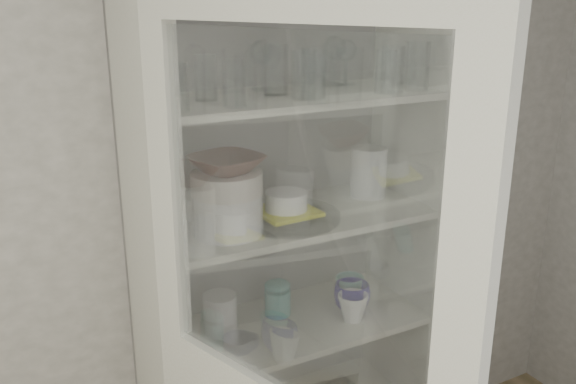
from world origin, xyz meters
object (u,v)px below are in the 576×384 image
terracotta_bowl (226,164)px  glass_platter (286,216)px  mug_teal (349,289)px  cream_bowl (227,183)px  goblet_1 (262,63)px  white_ramekin (286,201)px  grey_bowl_stack (369,172)px  goblet_2 (334,59)px  plate_stack_back (206,202)px  yellow_trivet (286,211)px  white_canister (220,313)px  goblet_3 (346,60)px  plate_stack_front (228,213)px  goblet_0 (147,71)px  pantry_cabinet (280,293)px  mug_white (353,307)px  measuring_cups (238,343)px  mug_blue (352,297)px  teal_jar (278,300)px

terracotta_bowl → glass_platter: terracotta_bowl is taller
mug_teal → cream_bowl: bearing=-161.3°
goblet_1 → mug_teal: 0.90m
white_ramekin → grey_bowl_stack: 0.39m
goblet_2 → white_ramekin: (-0.26, -0.13, -0.43)m
grey_bowl_stack → cream_bowl: bearing=-170.2°
plate_stack_back → grey_bowl_stack: 0.60m
goblet_1 → terracotta_bowl: (-0.21, -0.17, -0.27)m
yellow_trivet → white_ramekin: 0.04m
goblet_2 → mug_teal: goblet_2 is taller
goblet_2 → yellow_trivet: 0.55m
grey_bowl_stack → white_canister: (-0.58, 0.01, -0.42)m
goblet_2 → goblet_3: 0.04m
plate_stack_front → glass_platter: 0.22m
goblet_0 → goblet_3: bearing=-3.0°
goblet_1 → yellow_trivet: goblet_1 is taller
pantry_cabinet → goblet_2: pantry_cabinet is taller
grey_bowl_stack → mug_white: bearing=-136.2°
goblet_2 → white_ramekin: 0.52m
plate_stack_front → measuring_cups: 0.44m
goblet_2 → cream_bowl: bearing=-161.3°
cream_bowl → yellow_trivet: 0.25m
white_ramekin → measuring_cups: white_ramekin is taller
plate_stack_back → cream_bowl: bearing=-92.1°
white_ramekin → mug_teal: size_ratio=1.28×
mug_blue → glass_platter: bearing=-162.9°
goblet_1 → cream_bowl: 0.43m
measuring_cups → cream_bowl: bearing=143.0°
mug_teal → glass_platter: bearing=-159.3°
mug_teal → mug_white: (-0.07, -0.13, 0.00)m
goblet_1 → glass_platter: size_ratio=0.50×
grey_bowl_stack → white_canister: grey_bowl_stack is taller
white_ramekin → goblet_0: bearing=157.4°
teal_jar → measuring_cups: bearing=-147.1°
plate_stack_front → goblet_0: bearing=132.0°
pantry_cabinet → goblet_3: bearing=3.8°
mug_white → pantry_cabinet: bearing=142.5°
glass_platter → mug_teal: (0.30, 0.06, -0.36)m
goblet_3 → cream_bowl: goblet_3 is taller
goblet_3 → glass_platter: size_ratio=0.48×
cream_bowl → mug_blue: size_ratio=1.64×
plate_stack_front → white_canister: size_ratio=1.56×
goblet_1 → glass_platter: bearing=-86.9°
plate_stack_back → white_ramekin: size_ratio=1.43×
white_canister → plate_stack_back: bearing=89.9°
mug_teal → plate_stack_front: bearing=-161.3°
white_canister → glass_platter: bearing=-22.9°
mug_white → teal_jar: 0.27m
goblet_2 → terracotta_bowl: bearing=-161.3°
mug_blue → white_canister: size_ratio=0.97×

